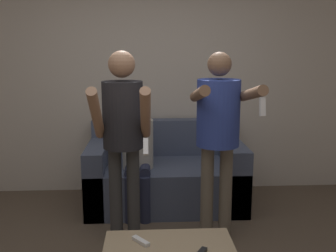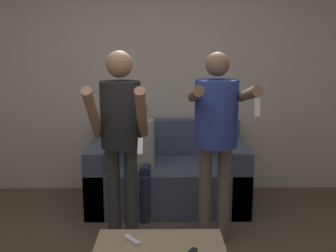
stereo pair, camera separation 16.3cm
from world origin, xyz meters
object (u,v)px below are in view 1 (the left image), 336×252
at_px(person_seated, 138,149).
at_px(remote_far, 141,241).
at_px(person_standing_right, 218,125).
at_px(couch, 166,176).
at_px(person_standing_left, 123,127).

relative_size(person_seated, remote_far, 8.58).
xyz_separation_m(person_standing_right, remote_far, (-0.64, -0.82, -0.60)).
distance_m(person_standing_right, remote_far, 1.20).
xyz_separation_m(person_seated, remote_far, (0.05, -1.51, -0.22)).
relative_size(couch, remote_far, 11.76).
bearing_deg(person_seated, couch, 36.36).
height_order(person_standing_right, remote_far, person_standing_right).
bearing_deg(remote_far, person_seated, 91.84).
bearing_deg(person_seated, remote_far, -88.16).
relative_size(person_standing_right, remote_far, 11.77).
height_order(couch, person_seated, person_seated).
distance_m(person_standing_right, person_seated, 1.04).
distance_m(couch, person_standing_right, 1.24).
relative_size(couch, person_seated, 1.37).
relative_size(person_standing_left, person_standing_right, 1.01).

